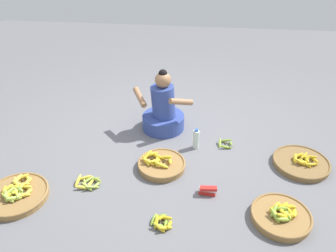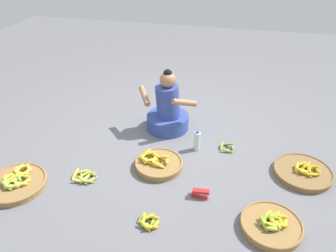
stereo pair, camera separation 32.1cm
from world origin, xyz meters
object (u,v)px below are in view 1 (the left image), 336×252
at_px(vendor_woman_front, 163,111).
at_px(packet_carton_stack, 208,190).
at_px(banana_basket_back_right, 16,194).
at_px(banana_basket_front_center, 161,164).
at_px(banana_basket_front_right, 301,162).
at_px(loose_bananas_near_bicycle, 226,143).
at_px(banana_basket_back_center, 281,216).
at_px(loose_bananas_back_left, 162,222).
at_px(loose_bananas_near_vendor, 88,183).
at_px(water_bottle, 196,139).

relative_size(vendor_woman_front, packet_carton_stack, 4.57).
bearing_deg(banana_basket_back_right, banana_basket_front_center, 25.44).
bearing_deg(banana_basket_front_right, banana_basket_front_center, -171.40).
distance_m(banana_basket_front_center, loose_bananas_near_bicycle, 0.85).
height_order(banana_basket_front_center, banana_basket_back_center, banana_basket_front_center).
relative_size(loose_bananas_back_left, packet_carton_stack, 1.23).
xyz_separation_m(vendor_woman_front, loose_bananas_near_bicycle, (0.77, -0.28, -0.22)).
bearing_deg(banana_basket_front_right, loose_bananas_near_vendor, -165.03).
bearing_deg(loose_bananas_back_left, loose_bananas_near_bicycle, 65.44).
height_order(banana_basket_back_right, packet_carton_stack, banana_basket_back_right).
xyz_separation_m(banana_basket_front_right, banana_basket_front_center, (-1.48, -0.22, 0.01)).
bearing_deg(loose_bananas_near_bicycle, water_bottle, -166.03).
height_order(loose_bananas_back_left, loose_bananas_near_bicycle, loose_bananas_back_left).
bearing_deg(banana_basket_back_center, water_bottle, 129.04).
relative_size(banana_basket_front_right, banana_basket_front_center, 1.17).
bearing_deg(vendor_woman_front, banana_basket_front_center, -83.84).
relative_size(banana_basket_back_right, water_bottle, 2.38).
height_order(loose_bananas_near_vendor, loose_bananas_near_bicycle, loose_bananas_near_vendor).
bearing_deg(loose_bananas_near_bicycle, loose_bananas_back_left, -114.56).
bearing_deg(banana_basket_front_right, water_bottle, 170.76).
distance_m(banana_basket_front_center, loose_bananas_back_left, 0.77).
height_order(banana_basket_front_right, loose_bananas_near_vendor, banana_basket_front_right).
height_order(loose_bananas_near_bicycle, packet_carton_stack, packet_carton_stack).
xyz_separation_m(loose_bananas_back_left, water_bottle, (0.23, 1.17, 0.09)).
distance_m(loose_bananas_near_vendor, packet_carton_stack, 1.18).
relative_size(banana_basket_back_right, banana_basket_front_right, 1.00).
relative_size(loose_bananas_near_bicycle, water_bottle, 0.68).
relative_size(banana_basket_front_right, loose_bananas_near_vendor, 2.19).
relative_size(vendor_woman_front, loose_bananas_back_left, 3.71).
relative_size(banana_basket_front_center, banana_basket_back_center, 0.96).
bearing_deg(packet_carton_stack, vendor_woman_front, 117.64).
relative_size(banana_basket_back_center, packet_carton_stack, 3.05).
height_order(banana_basket_front_center, loose_bananas_near_bicycle, banana_basket_front_center).
xyz_separation_m(banana_basket_front_right, banana_basket_back_center, (-0.34, -0.80, 0.01)).
height_order(banana_basket_back_right, loose_bananas_near_vendor, banana_basket_back_right).
xyz_separation_m(loose_bananas_near_vendor, loose_bananas_near_bicycle, (1.37, 0.85, -0.00)).
height_order(vendor_woman_front, water_bottle, vendor_woman_front).
distance_m(banana_basket_front_center, water_bottle, 0.54).
bearing_deg(banana_basket_back_center, banana_basket_front_right, 66.99).
relative_size(banana_basket_back_center, loose_bananas_near_bicycle, 3.10).
distance_m(banana_basket_front_center, packet_carton_stack, 0.60).
bearing_deg(banana_basket_front_right, loose_bananas_back_left, -144.20).
bearing_deg(banana_basket_back_right, water_bottle, 32.03).
distance_m(loose_bananas_near_vendor, loose_bananas_near_bicycle, 1.61).
distance_m(banana_basket_front_center, banana_basket_back_center, 1.28).
xyz_separation_m(water_bottle, packet_carton_stack, (0.15, -0.74, -0.07)).
height_order(banana_basket_back_center, packet_carton_stack, banana_basket_back_center).
height_order(banana_basket_front_right, water_bottle, water_bottle).
relative_size(loose_bananas_near_vendor, loose_bananas_near_bicycle, 1.59).
bearing_deg(loose_bananas_back_left, banana_basket_back_center, 10.32).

